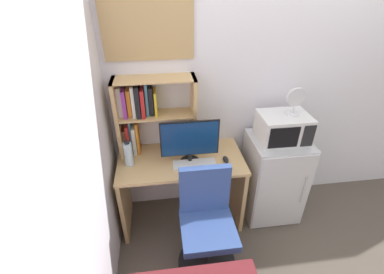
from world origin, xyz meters
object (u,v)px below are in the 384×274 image
keyboard (195,164)px  water_bottle (128,154)px  mini_fridge (273,177)px  microwave (283,128)px  wall_corkboard (148,30)px  computer_mouse (226,159)px  desk_chair (207,227)px  monitor (190,141)px  hutch_bookshelf (145,113)px  desk_fan (295,100)px

keyboard → water_bottle: water_bottle is taller
mini_fridge → microwave: size_ratio=2.04×
microwave → wall_corkboard: size_ratio=0.60×
keyboard → microwave: size_ratio=0.87×
keyboard → mini_fridge: (0.83, 0.10, -0.33)m
computer_mouse → desk_chair: bearing=-120.0°
water_bottle → desk_chair: (0.63, -0.49, -0.48)m
mini_fridge → monitor: bearing=-176.8°
hutch_bookshelf → water_bottle: hutch_bookshelf is taller
hutch_bookshelf → water_bottle: bearing=-127.8°
monitor → desk_chair: bearing=-79.5°
water_bottle → microwave: 1.42m
water_bottle → wall_corkboard: (0.25, 0.30, 0.97)m
monitor → keyboard: 0.23m
keyboard → computer_mouse: (0.29, 0.02, 0.01)m
keyboard → desk_chair: size_ratio=0.41×
hutch_bookshelf → microwave: size_ratio=1.63×
hutch_bookshelf → mini_fridge: size_ratio=0.80×
water_bottle → wall_corkboard: 1.05m
microwave → desk_chair: (-0.78, -0.50, -0.63)m
desk_chair → wall_corkboard: wall_corkboard is taller
computer_mouse → microwave: 0.60m
monitor → wall_corkboard: 0.97m
mini_fridge → desk_chair: desk_chair is taller
computer_mouse → mini_fridge: size_ratio=0.11×
water_bottle → monitor: bearing=-3.5°
monitor → mini_fridge: 1.03m
wall_corkboard → desk_fan: bearing=-13.5°
water_bottle → computer_mouse: bearing=-4.1°
computer_mouse → water_bottle: size_ratio=0.43×
desk_fan → desk_chair: (-0.84, -0.50, -0.91)m
desk_fan → microwave: bearing=174.7°
computer_mouse → keyboard: bearing=-175.9°
mini_fridge → desk_chair: (-0.78, -0.50, -0.05)m
hutch_bookshelf → wall_corkboard: size_ratio=0.99×
desk_chair → keyboard: bearing=96.9°
hutch_bookshelf → computer_mouse: hutch_bookshelf is taller
keyboard → mini_fridge: size_ratio=0.43×
mini_fridge → wall_corkboard: bearing=166.0°
monitor → mini_fridge: bearing=3.2°
wall_corkboard → mini_fridge: bearing=-14.0°
keyboard → microwave: 0.87m
keyboard → hutch_bookshelf: bearing=144.6°
hutch_bookshelf → desk_chair: bearing=-56.4°
desk_fan → desk_chair: desk_fan is taller
hutch_bookshelf → desk_chair: hutch_bookshelf is taller
monitor → computer_mouse: (0.33, -0.03, -0.21)m
monitor → desk_fan: desk_fan is taller
desk_chair → mini_fridge: bearing=32.5°
desk_chair → computer_mouse: bearing=60.0°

